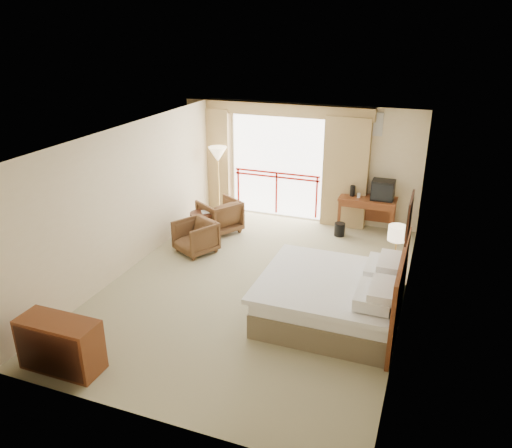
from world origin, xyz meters
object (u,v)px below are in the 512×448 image
at_px(armchair_far, 220,231).
at_px(table_lamp, 397,234).
at_px(desk, 368,205).
at_px(dresser, 60,345).
at_px(bed, 334,297).
at_px(nightstand, 392,273).
at_px(floor_lamp, 218,157).
at_px(wastebasket, 340,229).
at_px(tv, 383,190).
at_px(side_table, 202,221).
at_px(armchair_near, 196,252).

bearing_deg(armchair_far, table_lamp, 104.10).
bearing_deg(desk, dresser, -113.37).
height_order(bed, nightstand, bed).
xyz_separation_m(desk, dresser, (-3.08, -6.28, -0.25)).
height_order(nightstand, floor_lamp, floor_lamp).
bearing_deg(wastebasket, table_lamp, -55.76).
distance_m(nightstand, tv, 2.59).
height_order(desk, tv, tv).
xyz_separation_m(armchair_far, side_table, (-0.23, -0.42, 0.38)).
xyz_separation_m(tv, wastebasket, (-0.80, -0.41, -0.87)).
xyz_separation_m(bed, side_table, (-3.36, 2.18, 0.01)).
xyz_separation_m(tv, armchair_far, (-3.36, -1.11, -1.02)).
relative_size(desk, dresser, 1.11).
height_order(wastebasket, dresser, dresser).
height_order(bed, tv, tv).
bearing_deg(armchair_near, nightstand, 25.81).
bearing_deg(nightstand, desk, 112.40).
relative_size(armchair_far, floor_lamp, 0.48).
xyz_separation_m(desk, floor_lamp, (-3.48, -0.28, 0.83)).
relative_size(table_lamp, floor_lamp, 0.33).
height_order(table_lamp, floor_lamp, floor_lamp).
bearing_deg(table_lamp, wastebasket, 124.24).
xyz_separation_m(desk, wastebasket, (-0.50, -0.47, -0.48)).
bearing_deg(bed, tv, 86.58).
height_order(armchair_far, side_table, side_table).
relative_size(table_lamp, armchair_near, 0.76).
xyz_separation_m(bed, nightstand, (0.76, 1.29, -0.08)).
bearing_deg(side_table, wastebasket, 21.91).
xyz_separation_m(nightstand, dresser, (-3.92, -3.78, 0.07)).
relative_size(desk, wastebasket, 4.22).
xyz_separation_m(desk, side_table, (-3.29, -1.60, -0.24)).
bearing_deg(nightstand, table_lamp, 93.80).
xyz_separation_m(side_table, dresser, (0.21, -4.68, -0.01)).
bearing_deg(tv, nightstand, -92.20).
distance_m(wastebasket, armchair_far, 2.66).
bearing_deg(side_table, floor_lamp, 98.33).
bearing_deg(armchair_near, bed, 3.45).
relative_size(nightstand, floor_lamp, 0.35).
bearing_deg(desk, side_table, -151.34).
bearing_deg(armchair_far, desk, 143.11).
xyz_separation_m(bed, armchair_far, (-3.14, 2.61, -0.38)).
bearing_deg(floor_lamp, armchair_near, -78.68).
bearing_deg(table_lamp, side_table, 168.39).
bearing_deg(wastebasket, nightstand, -56.43).
bearing_deg(floor_lamp, desk, 4.65).
bearing_deg(floor_lamp, bed, -44.51).
xyz_separation_m(bed, wastebasket, (-0.58, 3.31, -0.23)).
bearing_deg(floor_lamp, table_lamp, -26.57).
height_order(armchair_far, armchair_near, armchair_far).
bearing_deg(armchair_near, tv, 62.15).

